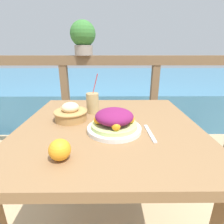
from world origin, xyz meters
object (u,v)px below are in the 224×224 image
at_px(salad_plate, 114,122).
at_px(bread_basket, 71,113).
at_px(drink_glass, 93,103).
at_px(potted_plant, 83,37).

xyz_separation_m(salad_plate, bread_basket, (-0.24, 0.14, -0.01)).
bearing_deg(drink_glass, salad_plate, -64.22).
bearing_deg(potted_plant, salad_plate, -74.80).
distance_m(salad_plate, drink_glass, 0.29).
relative_size(salad_plate, bread_basket, 1.41).
relative_size(drink_glass, bread_basket, 1.31).
relative_size(drink_glass, potted_plant, 0.78).
bearing_deg(drink_glass, potted_plant, 101.08).
distance_m(drink_glass, potted_plant, 0.86).
relative_size(bread_basket, potted_plant, 0.59).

